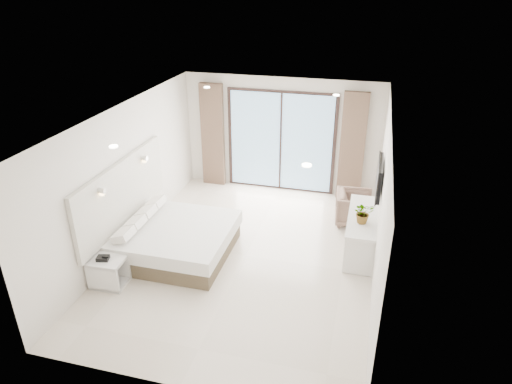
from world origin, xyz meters
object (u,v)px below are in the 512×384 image
at_px(bed, 175,240).
at_px(console_desk, 362,225).
at_px(armchair, 354,206).
at_px(nightstand, 109,272).

distance_m(bed, console_desk, 3.48).
bearing_deg(armchair, bed, 117.59).
distance_m(bed, armchair, 3.76).
xyz_separation_m(bed, console_desk, (3.34, 0.95, 0.27)).
relative_size(bed, nightstand, 3.57).
height_order(nightstand, armchair, armchair).
distance_m(nightstand, console_desk, 4.55).
xyz_separation_m(nightstand, armchair, (3.83, 3.21, 0.12)).
xyz_separation_m(nightstand, console_desk, (4.02, 2.11, 0.32)).
bearing_deg(nightstand, console_desk, 25.87).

